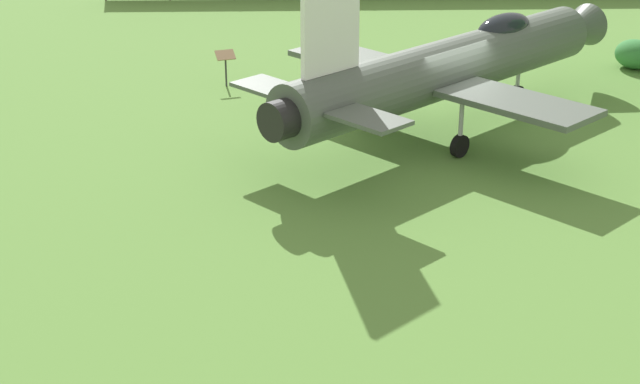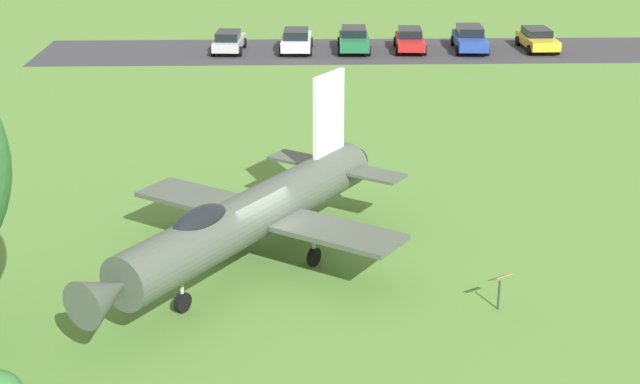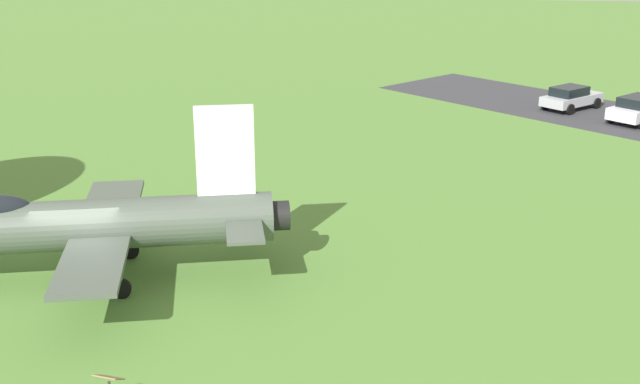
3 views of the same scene
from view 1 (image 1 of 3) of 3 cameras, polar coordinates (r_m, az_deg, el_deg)
The scene contains 4 objects.
ground_plane at distance 26.89m, azimuth 7.31°, elevation 3.55°, with size 200.00×200.00×0.00m, color #568438.
display_jet at distance 26.58m, azimuth 7.99°, elevation 7.55°, with size 13.29×9.55×5.45m.
shrub_near_fence at distance 34.34m, azimuth 18.25°, elevation 7.81°, with size 1.22×1.45×0.98m.
info_plaque at distance 30.72m, azimuth -5.65°, elevation 7.83°, with size 0.64×0.47×1.14m.
Camera 1 is at (14.19, 20.97, 9.06)m, focal length 53.73 mm.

